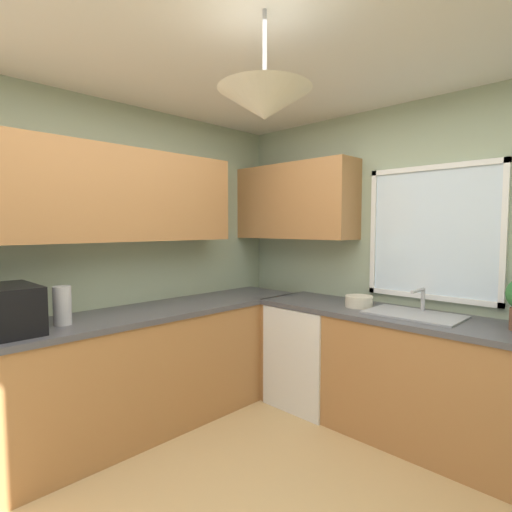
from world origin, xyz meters
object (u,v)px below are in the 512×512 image
sink_assembly (414,314)px  bowl (359,301)px  dishwasher (311,354)px  microwave (2,310)px  kettle (62,306)px

sink_assembly → bowl: (-0.45, -0.01, 0.03)m
dishwasher → bowl: 0.69m
dishwasher → microwave: size_ratio=1.82×
microwave → sink_assembly: size_ratio=0.73×
dishwasher → kettle: (-0.64, -1.86, 0.61)m
dishwasher → sink_assembly: bearing=2.3°
microwave → kettle: 0.34m
kettle → bowl: size_ratio=1.17×
microwave → bowl: 2.49m
kettle → sink_assembly: bearing=51.0°
bowl → kettle: bearing=-119.9°
dishwasher → kettle: 2.06m
microwave → kettle: bearing=86.6°
bowl → dishwasher: bearing=-176.1°
kettle → dishwasher: bearing=71.0°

